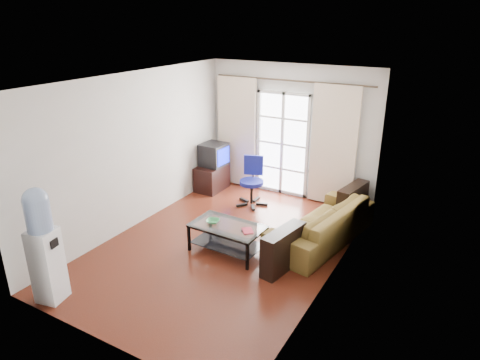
% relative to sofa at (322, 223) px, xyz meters
% --- Properties ---
extents(floor, '(5.20, 5.20, 0.00)m').
position_rel_sofa_xyz_m(floor, '(-1.32, -0.96, -0.33)').
color(floor, '#602616').
rests_on(floor, ground).
extents(ceiling, '(5.20, 5.20, 0.00)m').
position_rel_sofa_xyz_m(ceiling, '(-1.32, -0.96, 2.37)').
color(ceiling, white).
rests_on(ceiling, wall_back).
extents(wall_back, '(3.60, 0.02, 2.70)m').
position_rel_sofa_xyz_m(wall_back, '(-1.32, 1.64, 1.02)').
color(wall_back, silver).
rests_on(wall_back, floor).
extents(wall_front, '(3.60, 0.02, 2.70)m').
position_rel_sofa_xyz_m(wall_front, '(-1.32, -3.56, 1.02)').
color(wall_front, silver).
rests_on(wall_front, floor).
extents(wall_left, '(0.02, 5.20, 2.70)m').
position_rel_sofa_xyz_m(wall_left, '(-3.12, -0.96, 1.02)').
color(wall_left, silver).
rests_on(wall_left, floor).
extents(wall_right, '(0.02, 5.20, 2.70)m').
position_rel_sofa_xyz_m(wall_right, '(0.48, -0.96, 1.02)').
color(wall_right, silver).
rests_on(wall_right, floor).
extents(french_door, '(1.16, 0.06, 2.15)m').
position_rel_sofa_xyz_m(french_door, '(-1.47, 1.59, 0.75)').
color(french_door, white).
rests_on(french_door, wall_back).
extents(curtain_rod, '(3.30, 0.04, 0.04)m').
position_rel_sofa_xyz_m(curtain_rod, '(-1.32, 1.54, 2.05)').
color(curtain_rod, '#4C3F2D').
rests_on(curtain_rod, wall_back).
extents(curtain_left, '(0.90, 0.07, 2.35)m').
position_rel_sofa_xyz_m(curtain_left, '(-2.52, 1.52, 0.87)').
color(curtain_left, beige).
rests_on(curtain_left, curtain_rod).
extents(curtain_right, '(0.90, 0.07, 2.35)m').
position_rel_sofa_xyz_m(curtain_right, '(-0.37, 1.52, 0.87)').
color(curtain_right, beige).
rests_on(curtain_right, curtain_rod).
extents(radiator, '(0.64, 0.12, 0.64)m').
position_rel_sofa_xyz_m(radiator, '(-0.52, 1.54, 0.00)').
color(radiator, gray).
rests_on(radiator, floor).
extents(sofa, '(2.54, 1.65, 0.65)m').
position_rel_sofa_xyz_m(sofa, '(0.00, 0.00, 0.00)').
color(sofa, brown).
rests_on(sofa, floor).
extents(coffee_table, '(1.17, 0.69, 0.46)m').
position_rel_sofa_xyz_m(coffee_table, '(-1.17, -1.09, -0.03)').
color(coffee_table, silver).
rests_on(coffee_table, floor).
extents(bowl, '(0.32, 0.32, 0.05)m').
position_rel_sofa_xyz_m(bowl, '(-1.42, -1.12, 0.16)').
color(bowl, green).
rests_on(bowl, coffee_table).
extents(book, '(0.36, 0.36, 0.02)m').
position_rel_sofa_xyz_m(book, '(-0.86, -1.16, 0.15)').
color(book, maroon).
rests_on(book, coffee_table).
extents(remote, '(0.17, 0.06, 0.02)m').
position_rel_sofa_xyz_m(remote, '(-0.81, -1.13, 0.15)').
color(remote, black).
rests_on(remote, coffee_table).
extents(tv_stand, '(0.49, 0.74, 0.54)m').
position_rel_sofa_xyz_m(tv_stand, '(-2.84, 1.00, -0.06)').
color(tv_stand, black).
rests_on(tv_stand, floor).
extents(crt_tv, '(0.55, 0.54, 0.48)m').
position_rel_sofa_xyz_m(crt_tv, '(-2.84, 1.07, 0.45)').
color(crt_tv, black).
rests_on(crt_tv, tv_stand).
extents(task_chair, '(0.84, 0.84, 0.97)m').
position_rel_sofa_xyz_m(task_chair, '(-1.72, 0.73, -0.04)').
color(task_chair, black).
rests_on(task_chair, floor).
extents(water_cooler, '(0.39, 0.39, 1.60)m').
position_rel_sofa_xyz_m(water_cooler, '(-2.57, -3.31, 0.51)').
color(water_cooler, white).
rests_on(water_cooler, floor).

